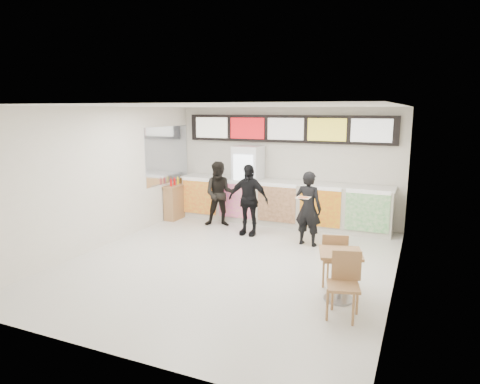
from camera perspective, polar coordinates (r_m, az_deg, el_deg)
The scene contains 15 objects.
floor at distance 8.47m, azimuth -1.20°, elevation -9.33°, with size 7.00×7.00×0.00m, color beige.
ceiling at distance 7.95m, azimuth -1.28°, elevation 11.40°, with size 7.00×7.00×0.00m, color white.
wall_back at distance 11.32m, azimuth 6.21°, elevation 3.58°, with size 6.00×6.00×0.00m, color silver.
wall_left at distance 9.71m, azimuth -17.55°, elevation 1.92°, with size 7.00×7.00×0.00m, color silver.
wall_right at distance 7.37m, azimuth 20.48°, elevation -0.99°, with size 7.00×7.00×0.00m, color silver.
service_counter at distance 11.09m, azimuth 5.48°, elevation -1.42°, with size 5.56×0.77×1.14m.
menu_board at distance 11.15m, azimuth 6.18°, elevation 8.37°, with size 5.50×0.14×0.70m.
drinks_fridge at distance 11.34m, azimuth 1.05°, elevation 1.10°, with size 0.70×0.67×2.00m.
mirror_panel at distance 11.61m, azimuth -9.64°, elevation 4.91°, with size 0.01×2.00×1.50m, color #B2B7BF.
customer_main at distance 9.41m, azimuth 9.09°, elevation -2.18°, with size 0.60×0.39×1.65m, color black.
customer_left at distance 10.86m, azimuth -2.70°, elevation -0.27°, with size 0.80×0.63×1.66m, color black.
customer_mid at distance 10.08m, azimuth 1.09°, elevation -1.04°, with size 0.99×0.41×1.69m, color black.
pizza_slice at distance 8.91m, azimuth 8.43°, elevation -0.70°, with size 0.36×0.36×0.02m.
cafe_table at distance 6.87m, azimuth 13.18°, elevation -9.68°, with size 0.85×1.66×0.94m.
condiment_ledge at distance 11.79m, azimuth -8.52°, elevation -1.23°, with size 0.34×0.83×1.11m.
Camera 1 is at (3.33, -7.22, 2.93)m, focal length 32.00 mm.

